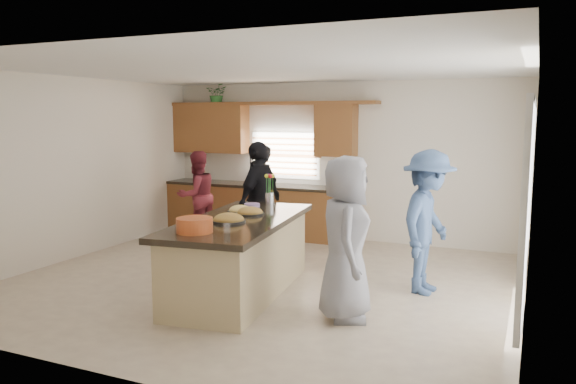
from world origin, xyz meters
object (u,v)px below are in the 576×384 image
at_px(island, 240,258).
at_px(woman_left_mid, 197,195).
at_px(woman_right_front, 346,238).
at_px(salad_bowl, 195,224).
at_px(woman_left_back, 260,193).
at_px(woman_right_back, 428,222).
at_px(woman_left_front, 260,202).

height_order(island, woman_left_mid, woman_left_mid).
relative_size(woman_left_mid, woman_right_front, 0.89).
relative_size(island, woman_right_front, 1.58).
xyz_separation_m(salad_bowl, woman_left_mid, (-2.18, 3.37, -0.25)).
height_order(island, woman_left_back, woman_left_back).
bearing_deg(woman_right_back, woman_left_mid, 79.12).
xyz_separation_m(island, woman_left_mid, (-2.21, 2.45, 0.34)).
relative_size(woman_left_back, woman_left_front, 0.93).
bearing_deg(woman_left_back, woman_left_mid, -60.61).
xyz_separation_m(woman_right_back, woman_right_front, (-0.64, -1.29, -0.00)).
bearing_deg(salad_bowl, island, 87.62).
bearing_deg(island, woman_left_back, 104.79).
xyz_separation_m(woman_left_mid, woman_right_back, (4.33, -1.46, 0.10)).
height_order(woman_left_back, woman_left_mid, woman_left_back).
bearing_deg(woman_left_front, woman_right_back, 82.48).
relative_size(salad_bowl, woman_left_mid, 0.25).
bearing_deg(woman_left_back, woman_left_front, 33.08).
relative_size(woman_left_back, woman_right_back, 0.94).
xyz_separation_m(woman_left_mid, woman_left_front, (1.72, -0.91, 0.12)).
xyz_separation_m(woman_left_front, woman_right_front, (1.97, -1.84, -0.02)).
distance_m(woman_left_mid, woman_right_front, 4.60).
relative_size(island, woman_left_back, 1.67).
bearing_deg(salad_bowl, woman_right_front, 22.46).
relative_size(island, salad_bowl, 7.15).
xyz_separation_m(island, woman_right_front, (1.47, -0.30, 0.44)).
height_order(island, woman_right_back, woman_right_back).
height_order(salad_bowl, woman_right_front, woman_right_front).
relative_size(woman_left_front, woman_right_front, 1.02).
distance_m(island, woman_left_back, 3.14).
bearing_deg(woman_right_back, woman_left_back, 67.69).
xyz_separation_m(salad_bowl, woman_right_back, (2.15, 1.91, -0.14)).
xyz_separation_m(woman_left_back, woman_left_mid, (-1.05, -0.44, -0.05)).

